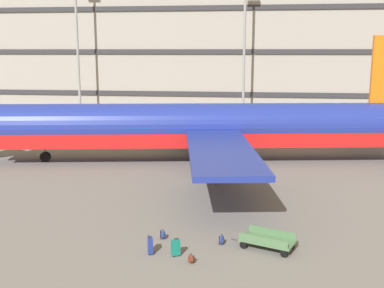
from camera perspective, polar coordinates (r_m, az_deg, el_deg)
The scene contains 11 objects.
ground_plane at distance 38.39m, azimuth 5.68°, elevation -3.37°, with size 600.00×600.00×0.00m, color slate.
terminal_structure at distance 79.52m, azimuth 6.64°, elevation 10.95°, with size 166.73×15.50×18.90m.
airliner at distance 41.55m, azimuth 1.48°, elevation 1.99°, with size 41.80×33.97×10.86m.
light_mast_left at distance 71.76m, azimuth -13.64°, elevation 13.08°, with size 1.80×0.50×21.47m.
light_mast_center_left at distance 67.27m, azimuth 6.31°, elevation 13.00°, with size 1.80×0.50×20.38m.
suitcase_upright at distance 23.02m, azimuth -1.97°, elevation -12.29°, with size 0.47×0.40×0.91m.
suitcase_large at distance 23.34m, azimuth -5.02°, elevation -11.98°, with size 0.35×0.51×0.91m.
backpack_silver at distance 22.37m, azimuth -0.14°, elevation -13.61°, with size 0.39×0.39×0.48m.
backpack_purple at distance 25.01m, azimuth -3.49°, elevation -10.79°, with size 0.36×0.38×0.56m.
backpack_scuffed at distance 24.34m, azimuth 3.60°, elevation -11.41°, with size 0.33×0.40×0.56m.
baggage_cart at distance 24.07m, azimuth 9.02°, elevation -11.34°, with size 3.31×2.19×0.82m.
Camera 1 is at (0.80, -37.17, 9.56)m, focal length 44.52 mm.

